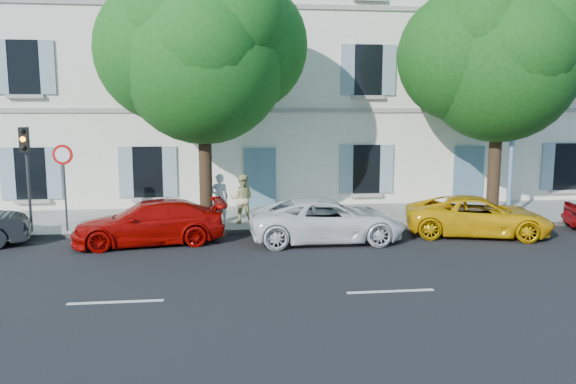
{
  "coord_description": "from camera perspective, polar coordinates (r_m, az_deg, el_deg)",
  "views": [
    {
      "loc": [
        -3.72,
        -15.76,
        4.06
      ],
      "look_at": [
        -1.6,
        2.0,
        1.4
      ],
      "focal_mm": 35.0,
      "sensor_mm": 36.0,
      "label": 1
    }
  ],
  "objects": [
    {
      "name": "car_white_coupe",
      "position": [
        17.33,
        4.0,
        -2.85
      ],
      "size": [
        4.8,
        2.21,
        1.33
      ],
      "primitive_type": "imported",
      "rotation": [
        0.0,
        0.0,
        1.57
      ],
      "color": "white",
      "rests_on": "ground"
    },
    {
      "name": "car_red_coupe",
      "position": [
        17.48,
        -13.88,
        -3.02
      ],
      "size": [
        4.73,
        2.44,
        1.31
      ],
      "primitive_type": "imported",
      "rotation": [
        0.0,
        0.0,
        4.85
      ],
      "color": "#A20704",
      "rests_on": "ground"
    },
    {
      "name": "car_yellow_supercar",
      "position": [
        19.09,
        18.72,
        -2.33
      ],
      "size": [
        4.94,
        3.2,
        1.27
      ],
      "primitive_type": "imported",
      "rotation": [
        0.0,
        0.0,
        1.31
      ],
      "color": "#EBAC09",
      "rests_on": "ground"
    },
    {
      "name": "road_sign",
      "position": [
        19.25,
        -21.83,
        2.19
      ],
      "size": [
        0.64,
        0.12,
        2.79
      ],
      "color": "#383A3D",
      "rests_on": "sidewalk"
    },
    {
      "name": "street_lamp",
      "position": [
        21.28,
        22.34,
        10.33
      ],
      "size": [
        0.39,
        1.83,
        8.53
      ],
      "color": "#7293BF",
      "rests_on": "sidewalk"
    },
    {
      "name": "ground",
      "position": [
        16.69,
        6.33,
        -5.67
      ],
      "size": [
        90.0,
        90.0,
        0.0
      ],
      "primitive_type": "plane",
      "color": "black"
    },
    {
      "name": "building",
      "position": [
        26.29,
        1.39,
        12.69
      ],
      "size": [
        28.0,
        7.0,
        12.0
      ],
      "primitive_type": "cube",
      "color": "white",
      "rests_on": "ground"
    },
    {
      "name": "tree_left",
      "position": [
        18.85,
        -8.61,
        13.12
      ],
      "size": [
        5.48,
        5.48,
        8.5
      ],
      "color": "#3A2819",
      "rests_on": "sidewalk"
    },
    {
      "name": "traffic_light",
      "position": [
        19.5,
        -25.1,
        3.28
      ],
      "size": [
        0.27,
        0.38,
        3.34
      ],
      "color": "#383A3D",
      "rests_on": "sidewalk"
    },
    {
      "name": "tree_right",
      "position": [
        21.73,
        20.71,
        11.97
      ],
      "size": [
        5.51,
        5.51,
        8.48
      ],
      "color": "#3A2819",
      "rests_on": "sidewalk"
    },
    {
      "name": "sidewalk",
      "position": [
        20.93,
        3.57,
        -2.53
      ],
      "size": [
        36.0,
        4.5,
        0.15
      ],
      "primitive_type": "cube",
      "color": "#A09E96",
      "rests_on": "ground"
    },
    {
      "name": "pedestrian_b",
      "position": [
        19.33,
        -4.68,
        -0.69
      ],
      "size": [
        0.91,
        0.76,
        1.69
      ],
      "primitive_type": "imported",
      "rotation": [
        0.0,
        0.0,
        2.98
      ],
      "color": "#CDC783",
      "rests_on": "sidewalk"
    },
    {
      "name": "kerb",
      "position": [
        18.84,
        4.76,
        -3.76
      ],
      "size": [
        36.0,
        0.16,
        0.16
      ],
      "primitive_type": "cube",
      "color": "#9E998E",
      "rests_on": "ground"
    },
    {
      "name": "pedestrian_a",
      "position": [
        19.55,
        -6.98,
        -0.61
      ],
      "size": [
        0.65,
        0.45,
        1.7
      ],
      "primitive_type": "imported",
      "rotation": [
        0.0,
        0.0,
        3.22
      ],
      "color": "silver",
      "rests_on": "sidewalk"
    }
  ]
}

